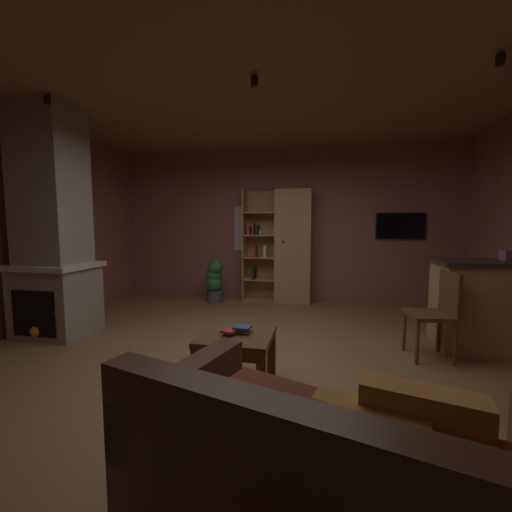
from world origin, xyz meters
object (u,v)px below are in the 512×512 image
Objects in this scene: table_book_0 at (244,331)px; table_book_2 at (242,327)px; table_book_1 at (228,331)px; wall_mounted_tv at (400,226)px; bookshelf_cabinet at (288,247)px; potted_floor_plant at (214,280)px; tissue_box at (508,255)px; leather_couch at (329,494)px; coffee_table at (237,344)px; dining_chair at (438,309)px; stone_fireplace at (53,235)px; kitchen_bar_counter at (503,306)px.

table_book_2 is (-0.01, -0.02, 0.04)m from table_book_0.
wall_mounted_tv is (2.08, 3.48, 0.86)m from table_book_1.
bookshelf_cabinet is 3.22m from table_book_0.
potted_floor_plant is at bearing 110.75° from table_book_1.
leather_couch is at bearing -125.33° from tissue_box.
tissue_box reaches higher than coffee_table.
table_book_0 is 0.14× the size of dining_chair.
tissue_box is at bearing 6.22° from stone_fireplace.
table_book_0 is at bearing -17.84° from stone_fireplace.
table_book_2 is 0.15× the size of dining_chair.
potted_floor_plant is (-1.29, -0.30, -0.59)m from bookshelf_cabinet.
table_book_1 is 0.14× the size of potted_floor_plant.
bookshelf_cabinet is 18.15× the size of table_book_1.
wall_mounted_tv is (1.98, 3.42, 0.84)m from table_book_2.
bookshelf_cabinet is 3.14m from tissue_box.
leather_couch is at bearing -33.55° from stone_fireplace.
coffee_table is (-2.72, -1.46, -0.68)m from tissue_box.
tissue_box is 0.93× the size of table_book_0.
kitchen_bar_counter is 2.95m from table_book_2.
potted_floor_plant is at bearing 112.91° from table_book_2.
stone_fireplace reaches higher than table_book_0.
stone_fireplace is 2.01× the size of kitchen_bar_counter.
tissue_box is 1.08× the size of table_book_1.
stone_fireplace is at bearing 159.74° from table_book_1.
stone_fireplace is 3.61× the size of potted_floor_plant.
wall_mounted_tv is at bearing 74.79° from leather_couch.
tissue_box reaches higher than potted_floor_plant.
stone_fireplace is 23.49× the size of tissue_box.
table_book_1 is at bearing -149.62° from table_book_2.
stone_fireplace is at bearing 162.16° from table_book_0.
bookshelf_cabinet is 3.31m from table_book_1.
table_book_1 is at bearing -20.26° from stone_fireplace.
leather_couch is (-1.98, -2.79, -0.75)m from tissue_box.
tissue_box is at bearing 28.84° from dining_chair.
bookshelf_cabinet is at bearing 88.87° from table_book_2.
table_book_2 is (-2.61, -1.36, 0.03)m from kitchen_bar_counter.
table_book_2 is (-0.06, -3.21, -0.46)m from bookshelf_cabinet.
coffee_table is at bearing 45.91° from table_book_1.
table_book_1 is at bearing -151.29° from tissue_box.
stone_fireplace is 5.28m from wall_mounted_tv.
table_book_0 is 2.08m from dining_chair.
stone_fireplace reaches higher than bookshelf_cabinet.
coffee_table is 4.66× the size of table_book_0.
table_book_0 is at bearing -152.80° from kitchen_bar_counter.
table_book_1 is 0.14× the size of wall_mounted_tv.
bookshelf_cabinet is 2.87m from dining_chair.
tissue_box is 4.21m from potted_floor_plant.
stone_fireplace is at bearing -178.42° from dining_chair.
tissue_box is 3.07m from table_book_0.
wall_mounted_tv is (-0.63, 2.06, 0.87)m from kitchen_bar_counter.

